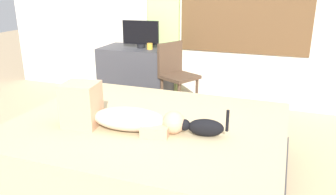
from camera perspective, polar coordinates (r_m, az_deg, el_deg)
ground_plane at (r=2.77m, az=-3.12°, el=-15.09°), size 16.00×16.00×0.00m
bed at (r=2.83m, az=-3.32°, el=-8.67°), size 2.19×1.72×0.49m
person_lying at (r=2.58m, az=-8.65°, el=-2.80°), size 0.94×0.37×0.34m
cat at (r=2.46m, az=5.98°, el=-5.00°), size 0.36×0.15×0.21m
desk at (r=4.57m, az=-5.34°, el=3.83°), size 0.90×0.56×0.74m
tv_monitor at (r=4.43m, az=-4.63°, el=10.66°), size 0.48×0.10×0.35m
cup at (r=4.34m, az=-3.10°, el=8.62°), size 0.07×0.07×0.08m
chair_by_desk at (r=4.15m, az=1.28°, el=4.34°), size 0.51×0.51×0.86m
curtain_left at (r=4.57m, az=-0.77°, el=14.39°), size 0.44×0.06×2.38m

